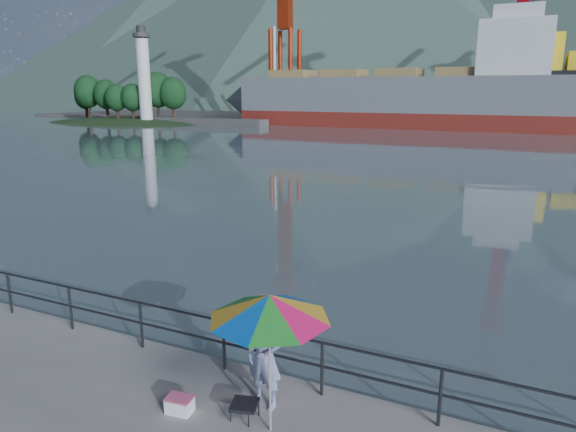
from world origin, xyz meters
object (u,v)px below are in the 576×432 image
at_px(beach_umbrella, 269,307).
at_px(fisherman, 265,356).
at_px(cooler_bag, 180,406).
at_px(bulk_carrier, 411,97).

bearing_deg(beach_umbrella, fisherman, 124.23).
distance_m(fisherman, cooler_bag, 1.64).
distance_m(beach_umbrella, bulk_carrier, 71.96).
distance_m(beach_umbrella, cooler_bag, 2.53).
bearing_deg(beach_umbrella, cooler_bag, -171.68).
relative_size(fisherman, cooler_bag, 4.30).
bearing_deg(bulk_carrier, fisherman, -79.63).
xyz_separation_m(fisherman, bulk_carrier, (-12.84, 70.14, 3.26)).
xyz_separation_m(beach_umbrella, cooler_bag, (-1.58, -0.23, -1.97)).
height_order(fisherman, beach_umbrella, beach_umbrella).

